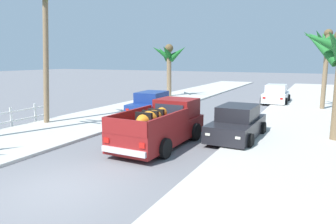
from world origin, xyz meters
TOP-DOWN VIEW (x-y plane):
  - ground_plane at (0.00, 0.00)m, footprint 160.00×160.00m
  - sidewalk_left at (-5.48, 12.00)m, footprint 4.99×60.00m
  - sidewalk_right at (5.48, 12.00)m, footprint 4.99×60.00m
  - curb_left at (-4.39, 12.00)m, footprint 0.16×60.00m
  - curb_right at (4.39, 12.00)m, footprint 0.16×60.00m
  - pickup_truck at (0.50, 5.33)m, footprint 2.29×5.24m
  - car_left_near at (3.12, 7.68)m, footprint 2.10×4.29m
  - car_right_near at (-3.26, 11.18)m, footprint 2.21×4.34m
  - car_left_mid at (3.10, 20.58)m, footprint 2.08×4.28m
  - palm_tree_left_fore at (6.56, 18.22)m, footprint 3.59×3.67m
  - palm_tree_right_back at (-6.58, 20.36)m, footprint 3.71×3.69m

SIDE VIEW (x-z plane):
  - ground_plane at x=0.00m, z-range 0.00..0.00m
  - curb_left at x=-4.39m, z-range 0.00..0.10m
  - curb_right at x=4.39m, z-range 0.00..0.10m
  - sidewalk_left at x=-5.48m, z-range 0.00..0.12m
  - sidewalk_right at x=5.48m, z-range 0.00..0.12m
  - car_left_near at x=3.12m, z-range -0.06..1.48m
  - car_right_near at x=-3.26m, z-range -0.06..1.48m
  - car_left_mid at x=3.10m, z-range -0.06..1.48m
  - pickup_truck at x=0.50m, z-range -0.09..1.71m
  - palm_tree_right_back at x=-6.58m, z-range 1.37..6.35m
  - palm_tree_left_fore at x=6.56m, z-range 1.86..7.55m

